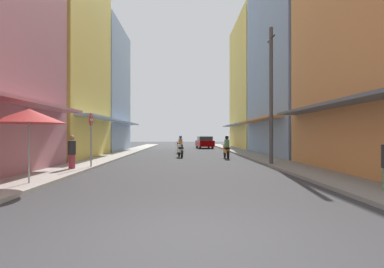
% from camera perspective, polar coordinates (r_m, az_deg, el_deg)
% --- Properties ---
extents(ground_plane, '(100.09, 100.09, 0.00)m').
position_cam_1_polar(ground_plane, '(23.42, -1.40, -4.16)').
color(ground_plane, '#38383A').
extents(sidewalk_left, '(1.96, 53.49, 0.12)m').
position_cam_1_polar(sidewalk_left, '(24.01, -14.13, -3.92)').
color(sidewalk_left, '#ADA89E').
rests_on(sidewalk_left, ground).
extents(sidewalk_right, '(1.96, 53.49, 0.12)m').
position_cam_1_polar(sidewalk_right, '(24.00, 11.33, -3.92)').
color(sidewalk_right, gray).
rests_on(sidewalk_right, ground).
extents(building_left_mid, '(7.05, 8.99, 15.50)m').
position_cam_1_polar(building_left_mid, '(23.94, -24.95, 14.64)').
color(building_left_mid, '#EFD159').
rests_on(building_left_mid, ground).
extents(building_left_far, '(7.05, 8.88, 12.48)m').
position_cam_1_polar(building_left_far, '(32.20, -18.26, 8.05)').
color(building_left_far, '#8CA5CC').
rests_on(building_left_far, ground).
extents(building_right_mid, '(7.05, 12.00, 17.39)m').
position_cam_1_polar(building_right_mid, '(26.70, 19.64, 15.17)').
color(building_right_mid, '#8CA5CC').
rests_on(building_right_mid, ground).
extents(building_right_far, '(7.05, 11.52, 15.44)m').
position_cam_1_polar(building_right_far, '(37.85, 12.95, 9.07)').
color(building_right_far, '#EFD159').
rests_on(building_right_far, ground).
extents(motorbike_maroon, '(0.68, 1.77, 1.58)m').
position_cam_1_polar(motorbike_maroon, '(27.04, -2.27, -2.14)').
color(motorbike_maroon, black).
rests_on(motorbike_maroon, ground).
extents(motorbike_white, '(0.60, 1.79, 0.96)m').
position_cam_1_polar(motorbike_white, '(21.86, -2.22, -3.12)').
color(motorbike_white, black).
rests_on(motorbike_white, ground).
extents(motorbike_orange, '(0.55, 1.81, 1.58)m').
position_cam_1_polar(motorbike_orange, '(21.22, 6.51, -2.67)').
color(motorbike_orange, black).
rests_on(motorbike_orange, ground).
extents(motorbike_red, '(0.55, 1.81, 0.96)m').
position_cam_1_polar(motorbike_red, '(32.06, -2.27, -2.19)').
color(motorbike_red, black).
rests_on(motorbike_red, ground).
extents(parked_car, '(2.16, 4.25, 1.45)m').
position_cam_1_polar(parked_car, '(37.08, 2.39, -1.56)').
color(parked_car, '#8C0000').
rests_on(parked_car, ground).
extents(pedestrian_crossing, '(0.34, 0.34, 1.61)m').
position_cam_1_polar(pedestrian_crossing, '(14.57, -21.70, -3.40)').
color(pedestrian_crossing, '#99333F').
rests_on(pedestrian_crossing, ground).
extents(vendor_umbrella, '(2.20, 2.20, 2.44)m').
position_cam_1_polar(vendor_umbrella, '(10.77, -28.36, 3.00)').
color(vendor_umbrella, '#99999E').
rests_on(vendor_umbrella, ground).
extents(utility_pole, '(0.20, 1.20, 7.27)m').
position_cam_1_polar(utility_pole, '(16.51, 14.69, 7.10)').
color(utility_pole, '#4C4C4F').
rests_on(utility_pole, ground).
extents(street_sign_no_entry, '(0.07, 0.60, 2.65)m').
position_cam_1_polar(street_sign_no_entry, '(15.15, -18.49, 0.18)').
color(street_sign_no_entry, gray).
rests_on(street_sign_no_entry, ground).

